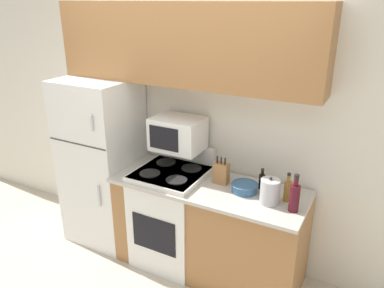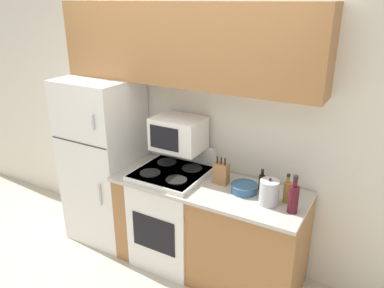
{
  "view_description": "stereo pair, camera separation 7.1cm",
  "coord_description": "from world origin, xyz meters",
  "px_view_note": "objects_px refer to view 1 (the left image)",
  "views": [
    {
      "loc": [
        1.57,
        -2.28,
        2.36
      ],
      "look_at": [
        0.2,
        0.28,
        1.23
      ],
      "focal_mm": 35.0,
      "sensor_mm": 36.0,
      "label": 1
    },
    {
      "loc": [
        1.63,
        -2.25,
        2.36
      ],
      "look_at": [
        0.2,
        0.28,
        1.23
      ],
      "focal_mm": 35.0,
      "sensor_mm": 36.0,
      "label": 2
    }
  ],
  "objects_px": {
    "refrigerator": "(103,162)",
    "bottle_soy_sauce": "(262,181)",
    "knife_block": "(221,173)",
    "kettle": "(270,191)",
    "bowl": "(245,187)",
    "bottle_wine_red": "(295,197)",
    "microwave": "(178,134)",
    "bottle_vinegar": "(288,190)",
    "stove": "(172,214)"
  },
  "relations": [
    {
      "from": "refrigerator",
      "to": "bottle_soy_sauce",
      "type": "relative_size",
      "value": 9.32
    },
    {
      "from": "stove",
      "to": "bowl",
      "type": "bearing_deg",
      "value": 2.33
    },
    {
      "from": "knife_block",
      "to": "kettle",
      "type": "relative_size",
      "value": 1.1
    },
    {
      "from": "microwave",
      "to": "bottle_vinegar",
      "type": "xyz_separation_m",
      "value": [
        1.04,
        -0.09,
        -0.26
      ]
    },
    {
      "from": "refrigerator",
      "to": "bottle_vinegar",
      "type": "bearing_deg",
      "value": 0.73
    },
    {
      "from": "knife_block",
      "to": "bottle_soy_sauce",
      "type": "bearing_deg",
      "value": 11.51
    },
    {
      "from": "stove",
      "to": "bottle_vinegar",
      "type": "xyz_separation_m",
      "value": [
        1.03,
        0.04,
        0.5
      ]
    },
    {
      "from": "knife_block",
      "to": "bottle_vinegar",
      "type": "xyz_separation_m",
      "value": [
        0.58,
        -0.04,
        0.0
      ]
    },
    {
      "from": "bottle_soy_sauce",
      "to": "refrigerator",
      "type": "bearing_deg",
      "value": -175.37
    },
    {
      "from": "microwave",
      "to": "knife_block",
      "type": "distance_m",
      "value": 0.53
    },
    {
      "from": "microwave",
      "to": "bottle_soy_sauce",
      "type": "relative_size",
      "value": 2.49
    },
    {
      "from": "microwave",
      "to": "bottle_soy_sauce",
      "type": "bearing_deg",
      "value": 1.11
    },
    {
      "from": "stove",
      "to": "kettle",
      "type": "relative_size",
      "value": 4.93
    },
    {
      "from": "stove",
      "to": "kettle",
      "type": "distance_m",
      "value": 1.05
    },
    {
      "from": "microwave",
      "to": "bowl",
      "type": "distance_m",
      "value": 0.77
    },
    {
      "from": "refrigerator",
      "to": "bowl",
      "type": "xyz_separation_m",
      "value": [
        1.5,
        0.01,
        0.08
      ]
    },
    {
      "from": "stove",
      "to": "kettle",
      "type": "bearing_deg",
      "value": -3.39
    },
    {
      "from": "stove",
      "to": "bottle_soy_sauce",
      "type": "bearing_deg",
      "value": 10.47
    },
    {
      "from": "refrigerator",
      "to": "kettle",
      "type": "distance_m",
      "value": 1.74
    },
    {
      "from": "bowl",
      "to": "kettle",
      "type": "relative_size",
      "value": 1.01
    },
    {
      "from": "stove",
      "to": "bowl",
      "type": "relative_size",
      "value": 4.88
    },
    {
      "from": "microwave",
      "to": "kettle",
      "type": "xyz_separation_m",
      "value": [
        0.92,
        -0.19,
        -0.26
      ]
    },
    {
      "from": "microwave",
      "to": "bottle_vinegar",
      "type": "distance_m",
      "value": 1.07
    },
    {
      "from": "kettle",
      "to": "refrigerator",
      "type": "bearing_deg",
      "value": 177.67
    },
    {
      "from": "kettle",
      "to": "bowl",
      "type": "bearing_deg",
      "value": 160.59
    },
    {
      "from": "refrigerator",
      "to": "bottle_soy_sauce",
      "type": "height_order",
      "value": "refrigerator"
    },
    {
      "from": "knife_block",
      "to": "bottle_vinegar",
      "type": "bearing_deg",
      "value": -3.71
    },
    {
      "from": "kettle",
      "to": "bottle_wine_red",
      "type": "bearing_deg",
      "value": -8.6
    },
    {
      "from": "stove",
      "to": "bowl",
      "type": "height_order",
      "value": "stove"
    },
    {
      "from": "bottle_wine_red",
      "to": "kettle",
      "type": "xyz_separation_m",
      "value": [
        -0.19,
        0.03,
        -0.02
      ]
    },
    {
      "from": "stove",
      "to": "bottle_wine_red",
      "type": "bearing_deg",
      "value": -4.3
    },
    {
      "from": "knife_block",
      "to": "kettle",
      "type": "distance_m",
      "value": 0.49
    },
    {
      "from": "bottle_soy_sauce",
      "to": "bowl",
      "type": "bearing_deg",
      "value": -131.64
    },
    {
      "from": "knife_block",
      "to": "bottle_wine_red",
      "type": "relative_size",
      "value": 0.81
    },
    {
      "from": "microwave",
      "to": "bottle_vinegar",
      "type": "relative_size",
      "value": 1.87
    },
    {
      "from": "bowl",
      "to": "bottle_vinegar",
      "type": "relative_size",
      "value": 0.93
    },
    {
      "from": "bowl",
      "to": "kettle",
      "type": "xyz_separation_m",
      "value": [
        0.23,
        -0.08,
        0.06
      ]
    },
    {
      "from": "refrigerator",
      "to": "bowl",
      "type": "height_order",
      "value": "refrigerator"
    },
    {
      "from": "microwave",
      "to": "bottle_wine_red",
      "type": "height_order",
      "value": "microwave"
    },
    {
      "from": "stove",
      "to": "bowl",
      "type": "distance_m",
      "value": 0.82
    },
    {
      "from": "knife_block",
      "to": "bowl",
      "type": "distance_m",
      "value": 0.24
    },
    {
      "from": "refrigerator",
      "to": "bowl",
      "type": "bearing_deg",
      "value": 0.45
    },
    {
      "from": "bottle_vinegar",
      "to": "kettle",
      "type": "bearing_deg",
      "value": -139.95
    },
    {
      "from": "knife_block",
      "to": "bowl",
      "type": "relative_size",
      "value": 1.09
    },
    {
      "from": "knife_block",
      "to": "bottle_soy_sauce",
      "type": "distance_m",
      "value": 0.35
    },
    {
      "from": "bottle_wine_red",
      "to": "kettle",
      "type": "bearing_deg",
      "value": 171.4
    },
    {
      "from": "bottle_vinegar",
      "to": "kettle",
      "type": "distance_m",
      "value": 0.15
    },
    {
      "from": "knife_block",
      "to": "kettle",
      "type": "bearing_deg",
      "value": -15.76
    },
    {
      "from": "refrigerator",
      "to": "knife_block",
      "type": "distance_m",
      "value": 1.28
    },
    {
      "from": "microwave",
      "to": "knife_block",
      "type": "relative_size",
      "value": 1.84
    }
  ]
}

